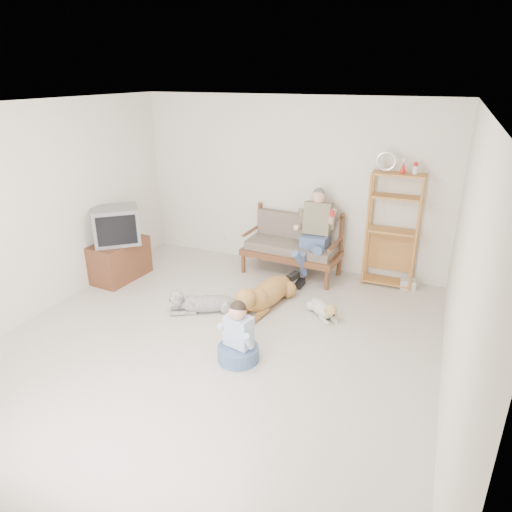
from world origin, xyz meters
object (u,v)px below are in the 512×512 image
at_px(tv_stand, 120,260).
at_px(golden_retriever, 264,295).
at_px(loveseat, 293,244).
at_px(etagere, 392,229).

relative_size(tv_stand, golden_retriever, 0.62).
bearing_deg(loveseat, etagere, 9.33).
relative_size(loveseat, etagere, 0.78).
bearing_deg(loveseat, tv_stand, -148.28).
bearing_deg(golden_retriever, etagere, 54.09).
distance_m(tv_stand, golden_retriever, 2.43).
bearing_deg(loveseat, golden_retriever, -84.66).
bearing_deg(etagere, golden_retriever, -135.74).
relative_size(etagere, tv_stand, 2.13).
bearing_deg(tv_stand, golden_retriever, 3.63).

